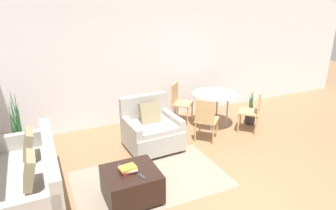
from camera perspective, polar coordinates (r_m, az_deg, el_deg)
name	(u,v)px	position (r m, az deg, el deg)	size (l,w,h in m)	color
ground_plane	(235,202)	(4.55, 12.73, -17.58)	(20.00, 20.00, 0.00)	#936B47
wall_back	(147,61)	(6.77, -4.10, 8.36)	(12.00, 0.06, 2.75)	white
area_rug	(151,179)	(4.91, -3.33, -13.89)	(2.37, 1.50, 0.01)	gray
couch	(30,184)	(4.64, -24.75, -13.58)	(0.83, 1.94, 0.93)	#B2ADA3
armchair	(151,130)	(5.67, -3.17, -4.80)	(1.00, 0.93, 0.96)	#B2ADA3
ottoman	(131,184)	(4.40, -6.97, -14.67)	(0.75, 0.71, 0.45)	black
book_stack	(128,169)	(4.25, -7.62, -12.04)	(0.26, 0.19, 0.09)	#B72D28
tv_remote_primary	(142,176)	(4.16, -4.97, -13.38)	(0.07, 0.15, 0.01)	#333338
tv_remote_secondary	(120,167)	(4.40, -9.14, -11.56)	(0.06, 0.17, 0.01)	#333338
potted_plant	(20,140)	(5.99, -26.44, -5.91)	(0.32, 0.32, 1.33)	#333338
dining_table	(215,98)	(6.58, 8.96, 1.37)	(1.02, 1.02, 0.76)	#99A8AD
dining_chair_near_left	(206,117)	(5.87, 7.23, -2.37)	(0.59, 0.59, 0.90)	tan
dining_chair_near_right	(254,109)	(6.53, 16.01, -0.66)	(0.59, 0.59, 0.90)	tan
dining_chair_far_left	(179,100)	(6.82, 2.09, 1.02)	(0.59, 0.59, 0.90)	tan
potted_plant_small	(250,113)	(7.00, 15.41, -1.50)	(0.23, 0.23, 0.81)	#333338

